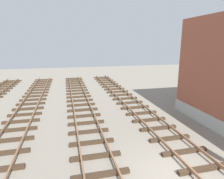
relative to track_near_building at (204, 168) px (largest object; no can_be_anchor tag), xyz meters
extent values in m
plane|color=gray|center=(-1.33, 0.00, -0.13)|extent=(80.00, 80.00, 0.00)
cube|color=#38281C|center=(0.00, 0.00, -0.04)|extent=(2.50, 0.24, 0.18)
cube|color=#38281C|center=(0.00, 1.43, -0.04)|extent=(2.50, 0.24, 0.18)
cube|color=#38281C|center=(0.00, 2.86, -0.04)|extent=(2.50, 0.24, 0.18)
cube|color=#38281C|center=(0.00, 4.29, -0.04)|extent=(2.50, 0.24, 0.18)
cube|color=#38281C|center=(0.00, 5.72, -0.04)|extent=(2.50, 0.24, 0.18)
cube|color=#38281C|center=(0.00, 7.15, -0.04)|extent=(2.50, 0.24, 0.18)
cube|color=#38281C|center=(0.00, 8.58, -0.04)|extent=(2.50, 0.24, 0.18)
cube|color=#38281C|center=(0.00, 10.01, -0.04)|extent=(2.50, 0.24, 0.18)
cube|color=#38281C|center=(0.00, 11.44, -0.04)|extent=(2.50, 0.24, 0.18)
cube|color=#38281C|center=(0.00, 12.87, -0.04)|extent=(2.50, 0.24, 0.18)
cube|color=#38281C|center=(0.00, 14.30, -0.04)|extent=(2.50, 0.24, 0.18)
cube|color=#38281C|center=(0.00, 15.74, -0.04)|extent=(2.50, 0.24, 0.18)
cube|color=#38281C|center=(0.00, 17.17, -0.04)|extent=(2.50, 0.24, 0.18)
cube|color=#38281C|center=(0.00, 18.60, -0.04)|extent=(2.50, 0.24, 0.18)
cube|color=#38281C|center=(0.00, 20.03, -0.04)|extent=(2.50, 0.24, 0.18)
cube|color=#38281C|center=(0.00, 21.46, -0.04)|extent=(2.50, 0.24, 0.18)
cube|color=#38281C|center=(0.00, 22.89, -0.04)|extent=(2.50, 0.24, 0.18)
cube|color=#38281C|center=(0.00, 24.32, -0.04)|extent=(2.50, 0.24, 0.18)
cube|color=brown|center=(-0.72, 0.00, 0.12)|extent=(0.08, 50.07, 0.14)
cube|color=brown|center=(0.72, 0.00, 0.12)|extent=(0.08, 50.07, 0.14)
cube|color=#38281C|center=(-4.47, 0.70, -0.04)|extent=(2.50, 0.24, 0.18)
cube|color=#38281C|center=(-4.47, 2.09, -0.04)|extent=(2.50, 0.24, 0.18)
cube|color=#38281C|center=(-4.47, 3.48, -0.04)|extent=(2.50, 0.24, 0.18)
cube|color=#38281C|center=(-4.47, 4.87, -0.04)|extent=(2.50, 0.24, 0.18)
cube|color=#38281C|center=(-4.47, 6.26, -0.04)|extent=(2.50, 0.24, 0.18)
cube|color=#38281C|center=(-4.47, 7.65, -0.04)|extent=(2.50, 0.24, 0.18)
cube|color=#38281C|center=(-4.47, 9.04, -0.04)|extent=(2.50, 0.24, 0.18)
cube|color=#38281C|center=(-4.47, 10.43, -0.04)|extent=(2.50, 0.24, 0.18)
cube|color=#38281C|center=(-4.47, 11.82, -0.04)|extent=(2.50, 0.24, 0.18)
cube|color=#38281C|center=(-4.47, 13.21, -0.04)|extent=(2.50, 0.24, 0.18)
cube|color=#38281C|center=(-4.47, 14.60, -0.04)|extent=(2.50, 0.24, 0.18)
cube|color=#38281C|center=(-4.47, 15.99, -0.04)|extent=(2.50, 0.24, 0.18)
cube|color=#38281C|center=(-4.47, 17.38, -0.04)|extent=(2.50, 0.24, 0.18)
cube|color=#38281C|center=(-4.47, 18.77, -0.04)|extent=(2.50, 0.24, 0.18)
cube|color=#38281C|center=(-4.47, 20.17, -0.04)|extent=(2.50, 0.24, 0.18)
cube|color=#38281C|center=(-4.47, 21.56, -0.04)|extent=(2.50, 0.24, 0.18)
cube|color=#38281C|center=(-4.47, 22.95, -0.04)|extent=(2.50, 0.24, 0.18)
cube|color=#38281C|center=(-4.47, 24.34, -0.04)|extent=(2.50, 0.24, 0.18)
cube|color=#38281C|center=(-8.94, 3.48, -0.04)|extent=(2.50, 0.24, 0.18)
cube|color=#38281C|center=(-8.94, 4.87, -0.04)|extent=(2.50, 0.24, 0.18)
cube|color=#38281C|center=(-8.94, 6.26, -0.04)|extent=(2.50, 0.24, 0.18)
cube|color=#38281C|center=(-8.94, 7.65, -0.04)|extent=(2.50, 0.24, 0.18)
cube|color=#38281C|center=(-8.94, 9.04, -0.04)|extent=(2.50, 0.24, 0.18)
cube|color=#38281C|center=(-8.94, 10.43, -0.04)|extent=(2.50, 0.24, 0.18)
cube|color=#38281C|center=(-8.94, 11.82, -0.04)|extent=(2.50, 0.24, 0.18)
cube|color=#38281C|center=(-8.94, 13.21, -0.04)|extent=(2.50, 0.24, 0.18)
cube|color=#38281C|center=(-8.94, 14.60, -0.04)|extent=(2.50, 0.24, 0.18)
cube|color=#38281C|center=(-8.94, 15.99, -0.04)|extent=(2.50, 0.24, 0.18)
cube|color=#38281C|center=(-8.94, 17.38, -0.04)|extent=(2.50, 0.24, 0.18)
cube|color=#38281C|center=(-8.94, 18.77, -0.04)|extent=(2.50, 0.24, 0.18)
cube|color=#38281C|center=(-8.94, 20.17, -0.04)|extent=(2.50, 0.24, 0.18)
cube|color=#38281C|center=(-8.94, 21.56, -0.04)|extent=(2.50, 0.24, 0.18)
cube|color=#38281C|center=(-8.94, 22.95, -0.04)|extent=(2.50, 0.24, 0.18)
cube|color=#38281C|center=(-8.94, 24.34, -0.04)|extent=(2.50, 0.24, 0.18)
cube|color=#38281C|center=(-13.41, 19.10, -0.04)|extent=(2.50, 0.24, 0.18)
cube|color=#38281C|center=(-13.41, 20.42, -0.04)|extent=(2.50, 0.24, 0.18)
cube|color=#38281C|center=(-13.41, 21.74, -0.04)|extent=(2.50, 0.24, 0.18)
cube|color=#38281C|center=(-13.41, 23.06, -0.04)|extent=(2.50, 0.24, 0.18)
cube|color=#38281C|center=(-13.41, 24.37, -0.04)|extent=(2.50, 0.24, 0.18)
camera|label=1|loc=(-5.68, -6.22, 5.33)|focal=30.72mm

